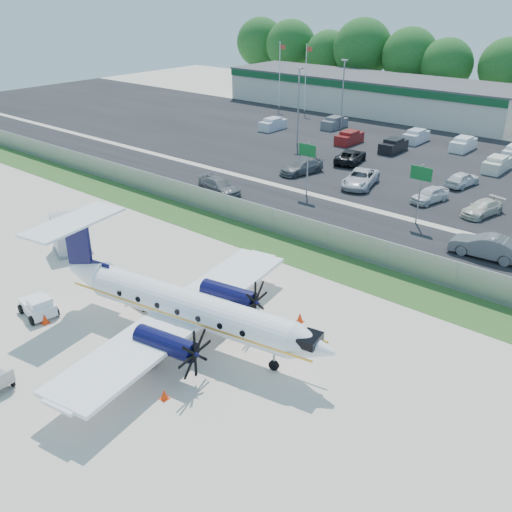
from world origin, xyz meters
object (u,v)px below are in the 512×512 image
Objects in this scene: aircraft at (184,306)px; service_container at (71,235)px; baggage_cart_near at (144,297)px; pushback_tug at (38,306)px.

aircraft reaches higher than service_container.
baggage_cart_near is 0.67× the size of service_container.
aircraft is at bearing 24.10° from pushback_tug.
pushback_tug is 6.15m from baggage_cart_near.
service_container is (-10.09, 1.68, 0.78)m from baggage_cart_near.
service_container reaches higher than pushback_tug.
aircraft is at bearing -10.44° from service_container.
aircraft is at bearing -12.51° from baggage_cart_near.
pushback_tug is (-8.52, -3.81, -1.53)m from aircraft.
aircraft is 5.15m from baggage_cart_near.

